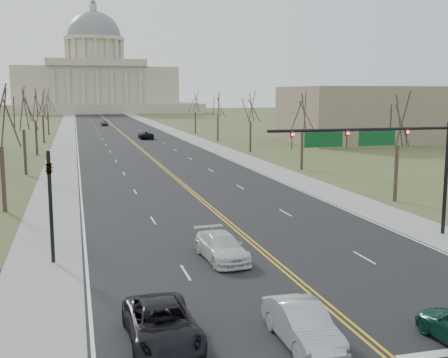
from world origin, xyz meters
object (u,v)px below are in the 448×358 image
signal_mast (376,146)px  signal_left (50,194)px  car_sb_inner_lead (302,324)px  car_far_nb (146,135)px  car_sb_inner_second (221,247)px  car_sb_outer_lead (162,325)px  car_far_sb (104,123)px

signal_mast → signal_left: bearing=180.0°
car_sb_inner_lead → car_far_nb: bearing=85.7°
car_sb_inner_lead → car_sb_inner_second: bearing=90.3°
car_sb_outer_lead → car_sb_inner_second: (4.67, 9.42, -0.02)m
car_far_sb → car_sb_inner_second: bearing=-93.9°
signal_mast → car_sb_outer_lead: (-14.81, -11.25, -5.02)m
signal_mast → car_sb_inner_lead: size_ratio=2.70×
car_sb_inner_second → car_far_nb: size_ratio=0.91×
car_sb_inner_lead → car_sb_outer_lead: size_ratio=0.86×
car_sb_inner_lead → car_far_sb: bearing=89.2°
signal_left → car_sb_outer_lead: bearing=-69.8°
car_sb_inner_lead → car_sb_outer_lead: car_sb_inner_lead is taller
car_far_sb → car_sb_inner_lead: bearing=-93.8°
signal_mast → car_sb_inner_second: 11.46m
car_sb_inner_second → car_far_nb: bearing=81.3°
signal_left → car_far_sb: 125.36m
car_sb_outer_lead → car_far_nb: size_ratio=0.97×
signal_mast → car_far_sb: signal_mast is taller
signal_left → car_far_nb: (14.70, 78.88, -2.95)m
car_sb_inner_second → car_far_sb: car_far_sb is taller
signal_mast → signal_left: signal_mast is taller
car_sb_outer_lead → car_far_sb: size_ratio=1.25×
signal_left → car_far_nb: signal_left is taller
car_sb_inner_second → car_far_sb: 126.82m
signal_left → car_sb_outer_lead: size_ratio=1.14×
signal_mast → car_far_nb: (-4.24, 78.89, -5.00)m
car_sb_inner_lead → signal_left: bearing=124.9°
signal_mast → signal_left: 19.06m
car_sb_inner_lead → car_sb_inner_second: size_ratio=0.91×
car_sb_inner_lead → signal_mast: bearing=50.9°
car_sb_inner_lead → car_sb_outer_lead: 5.05m
signal_mast → car_sb_inner_lead: 16.76m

